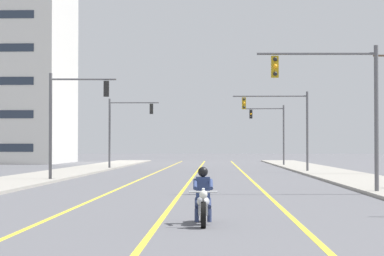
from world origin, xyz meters
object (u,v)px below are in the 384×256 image
at_px(traffic_signal_mid_left, 124,123).
at_px(motorcycle_with_rider, 203,201).
at_px(traffic_signal_near_right, 342,95).
at_px(traffic_signal_far_right, 273,126).
at_px(traffic_signal_near_left, 69,111).
at_px(traffic_signal_mid_right, 285,118).

bearing_deg(traffic_signal_mid_left, motorcycle_with_rider, -80.52).
distance_m(traffic_signal_near_right, traffic_signal_far_right, 44.91).
distance_m(traffic_signal_near_right, traffic_signal_mid_left, 36.75).
height_order(traffic_signal_mid_left, traffic_signal_far_right, same).
bearing_deg(traffic_signal_near_left, traffic_signal_mid_left, 89.17).
bearing_deg(traffic_signal_far_right, traffic_signal_near_right, -90.74).
relative_size(traffic_signal_near_right, traffic_signal_mid_left, 1.00).
bearing_deg(traffic_signal_near_left, motorcycle_with_rider, -71.09).
relative_size(traffic_signal_mid_right, traffic_signal_far_right, 1.00).
height_order(traffic_signal_near_right, traffic_signal_far_right, same).
relative_size(motorcycle_with_rider, traffic_signal_mid_right, 0.35).
height_order(motorcycle_with_rider, traffic_signal_near_right, traffic_signal_near_right).
bearing_deg(motorcycle_with_rider, traffic_signal_mid_right, 81.61).
height_order(traffic_signal_near_left, traffic_signal_far_right, same).
relative_size(motorcycle_with_rider, traffic_signal_far_right, 0.35).
relative_size(traffic_signal_near_left, traffic_signal_far_right, 1.00).
height_order(traffic_signal_near_right, traffic_signal_mid_left, same).
xyz_separation_m(motorcycle_with_rider, traffic_signal_far_right, (6.14, 57.09, 3.45)).
height_order(motorcycle_with_rider, traffic_signal_far_right, traffic_signal_far_right).
height_order(traffic_signal_near_right, traffic_signal_mid_right, same).
relative_size(motorcycle_with_rider, traffic_signal_near_right, 0.35).
bearing_deg(traffic_signal_near_left, traffic_signal_mid_right, 47.01).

